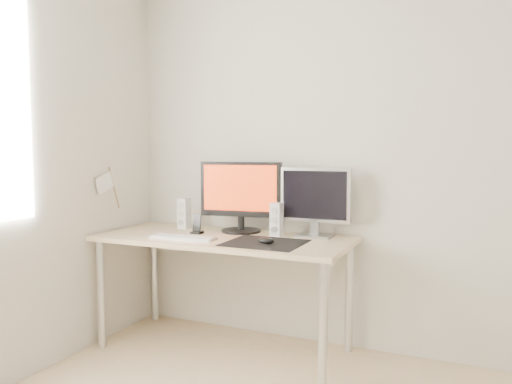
% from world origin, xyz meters
% --- Properties ---
extents(wall_back, '(3.50, 0.00, 3.50)m').
position_xyz_m(wall_back, '(0.00, 1.75, 1.25)').
color(wall_back, silver).
rests_on(wall_back, ground).
extents(mousepad, '(0.45, 0.40, 0.00)m').
position_xyz_m(mousepad, '(-0.60, 1.28, 0.73)').
color(mousepad, black).
rests_on(mousepad, desk).
extents(mouse, '(0.10, 0.06, 0.04)m').
position_xyz_m(mouse, '(-0.58, 1.25, 0.75)').
color(mouse, black).
rests_on(mouse, mousepad).
extents(desk, '(1.60, 0.70, 0.73)m').
position_xyz_m(desk, '(-0.93, 1.38, 0.65)').
color(desk, '#D1B587').
rests_on(desk, ground).
extents(main_monitor, '(0.55, 0.29, 0.47)m').
position_xyz_m(main_monitor, '(-0.90, 1.57, 0.98)').
color(main_monitor, black).
rests_on(main_monitor, desk).
extents(second_monitor, '(0.45, 0.16, 0.43)m').
position_xyz_m(second_monitor, '(-0.40, 1.61, 0.97)').
color(second_monitor, '#B4B4B6').
rests_on(second_monitor, desk).
extents(speaker_left, '(0.07, 0.08, 0.21)m').
position_xyz_m(speaker_left, '(-1.33, 1.55, 0.84)').
color(speaker_left, white).
rests_on(speaker_left, desk).
extents(speaker_right, '(0.07, 0.08, 0.21)m').
position_xyz_m(speaker_right, '(-0.63, 1.54, 0.84)').
color(speaker_right, white).
rests_on(speaker_right, desk).
extents(keyboard, '(0.43, 0.14, 0.02)m').
position_xyz_m(keyboard, '(-1.12, 1.20, 0.74)').
color(keyboard, silver).
rests_on(keyboard, desk).
extents(phone_dock, '(0.07, 0.06, 0.13)m').
position_xyz_m(phone_dock, '(-1.14, 1.40, 0.77)').
color(phone_dock, black).
rests_on(phone_dock, desk).
extents(pennant, '(0.01, 0.23, 0.29)m').
position_xyz_m(pennant, '(-1.72, 1.24, 1.05)').
color(pennant, '#A57F54').
rests_on(pennant, wall_left).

